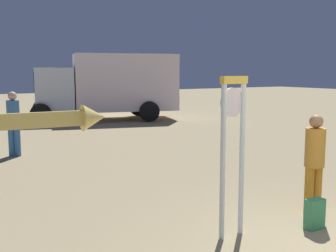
{
  "coord_description": "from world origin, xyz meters",
  "views": [
    {
      "loc": [
        -4.35,
        -2.69,
        2.25
      ],
      "look_at": [
        -0.33,
        4.02,
        1.2
      ],
      "focal_mm": 44.33,
      "sensor_mm": 36.0,
      "label": 1
    }
  ],
  "objects": [
    {
      "name": "person_near_clock",
      "position": [
        0.83,
        1.54,
        0.88
      ],
      "size": [
        0.3,
        0.3,
        1.58
      ],
      "color": "orange",
      "rests_on": "ground_plane"
    },
    {
      "name": "arrow_sign",
      "position": [
        -3.52,
        1.03,
        1.44
      ],
      "size": [
        1.12,
        0.27,
        2.16
      ],
      "color": "brown",
      "rests_on": "ground_plane"
    },
    {
      "name": "box_truck_near",
      "position": [
        3.19,
        15.0,
        1.63
      ],
      "size": [
        6.9,
        4.11,
        2.99
      ],
      "color": "white",
      "rests_on": "ground_plane"
    },
    {
      "name": "person_distant",
      "position": [
        -2.29,
        8.64,
        0.95
      ],
      "size": [
        0.33,
        0.33,
        1.71
      ],
      "color": "teal",
      "rests_on": "ground_plane"
    },
    {
      "name": "backpack",
      "position": [
        0.37,
        1.12,
        0.21
      ],
      "size": [
        0.28,
        0.19,
        0.44
      ],
      "color": "#3F935C",
      "rests_on": "ground_plane"
    },
    {
      "name": "standing_clock",
      "position": [
        -0.82,
        1.53,
        1.33
      ],
      "size": [
        0.44,
        0.13,
        2.18
      ],
      "color": "silver",
      "rests_on": "ground_plane"
    }
  ]
}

